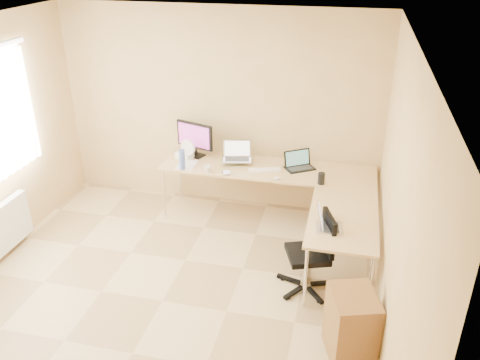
% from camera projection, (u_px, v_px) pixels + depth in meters
% --- Properties ---
extents(floor, '(4.50, 4.50, 0.00)m').
position_uv_depth(floor, '(162.00, 301.00, 4.99)').
color(floor, tan).
rests_on(floor, ground).
extents(ceiling, '(4.50, 4.50, 0.00)m').
position_uv_depth(ceiling, '(139.00, 38.00, 3.84)').
color(ceiling, white).
rests_on(ceiling, ground).
extents(wall_back, '(4.50, 0.00, 4.50)m').
position_uv_depth(wall_back, '(219.00, 110.00, 6.38)').
color(wall_back, tan).
rests_on(wall_back, ground).
extents(wall_right, '(0.00, 4.50, 4.50)m').
position_uv_depth(wall_right, '(396.00, 214.00, 3.98)').
color(wall_right, tan).
rests_on(wall_right, ground).
extents(desk_main, '(2.65, 0.70, 0.73)m').
position_uv_depth(desk_main, '(267.00, 194.00, 6.29)').
color(desk_main, tan).
rests_on(desk_main, ground).
extents(desk_return, '(0.70, 1.30, 0.73)m').
position_uv_depth(desk_return, '(340.00, 246.00, 5.22)').
color(desk_return, tan).
rests_on(desk_return, ground).
extents(monitor, '(0.56, 0.34, 0.46)m').
position_uv_depth(monitor, '(195.00, 139.00, 6.36)').
color(monitor, black).
rests_on(monitor, desk_main).
extents(book_stack, '(0.23, 0.31, 0.05)m').
position_uv_depth(book_stack, '(234.00, 157.00, 6.36)').
color(book_stack, '#135D54').
rests_on(book_stack, desk_main).
extents(laptop_center, '(0.41, 0.35, 0.23)m').
position_uv_depth(laptop_center, '(237.00, 151.00, 6.17)').
color(laptop_center, silver).
rests_on(laptop_center, desk_main).
extents(laptop_black, '(0.43, 0.41, 0.22)m').
position_uv_depth(laptop_black, '(300.00, 161.00, 6.06)').
color(laptop_black, black).
rests_on(laptop_black, desk_main).
extents(keyboard, '(0.40, 0.23, 0.02)m').
position_uv_depth(keyboard, '(265.00, 170.00, 6.05)').
color(keyboard, white).
rests_on(keyboard, desk_main).
extents(mouse, '(0.09, 0.06, 0.03)m').
position_uv_depth(mouse, '(277.00, 178.00, 5.83)').
color(mouse, silver).
rests_on(mouse, desk_main).
extents(mug, '(0.10, 0.10, 0.09)m').
position_uv_depth(mug, '(207.00, 169.00, 5.99)').
color(mug, white).
rests_on(mug, desk_main).
extents(cd_stack, '(0.14, 0.14, 0.03)m').
position_uv_depth(cd_stack, '(226.00, 173.00, 5.96)').
color(cd_stack, '#B3B4C7').
rests_on(cd_stack, desk_main).
extents(water_bottle, '(0.07, 0.07, 0.25)m').
position_uv_depth(water_bottle, '(182.00, 160.00, 6.04)').
color(water_bottle, '#465EAC').
rests_on(water_bottle, desk_main).
extents(papers, '(0.22, 0.31, 0.01)m').
position_uv_depth(papers, '(187.00, 165.00, 6.21)').
color(papers, white).
rests_on(papers, desk_main).
extents(white_box, '(0.25, 0.21, 0.08)m').
position_uv_depth(white_box, '(184.00, 155.00, 6.38)').
color(white_box, white).
rests_on(white_box, desk_main).
extents(desk_fan, '(0.26, 0.26, 0.26)m').
position_uv_depth(desk_fan, '(189.00, 150.00, 6.30)').
color(desk_fan, white).
rests_on(desk_fan, desk_main).
extents(black_cup, '(0.10, 0.10, 0.14)m').
position_uv_depth(black_cup, '(321.00, 179.00, 5.70)').
color(black_cup, black).
rests_on(black_cup, desk_main).
extents(laptop_return, '(0.33, 0.27, 0.20)m').
position_uv_depth(laptop_return, '(330.00, 219.00, 4.81)').
color(laptop_return, silver).
rests_on(laptop_return, desk_return).
extents(office_chair, '(0.67, 0.67, 0.87)m').
position_uv_depth(office_chair, '(308.00, 247.00, 4.96)').
color(office_chair, black).
rests_on(office_chair, ground).
extents(cabinet, '(0.49, 0.54, 0.63)m').
position_uv_depth(cabinet, '(351.00, 325.00, 4.17)').
color(cabinet, olive).
rests_on(cabinet, ground).
extents(radiator, '(0.09, 0.80, 0.55)m').
position_uv_depth(radiator, '(5.00, 227.00, 5.60)').
color(radiator, white).
rests_on(radiator, ground).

